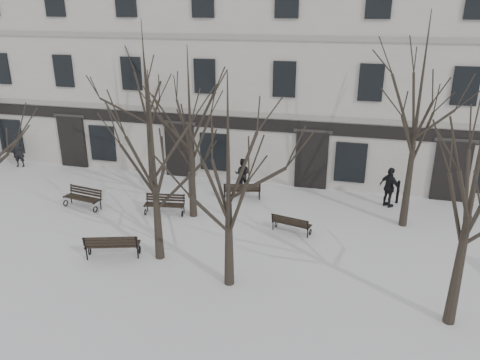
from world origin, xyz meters
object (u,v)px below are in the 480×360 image
(bench_4, at_px, (242,190))
(tree_2, at_px, (228,160))
(bench_1, at_px, (112,245))
(bench_3, at_px, (165,204))
(tree_3, at_px, (480,156))
(bench_2, at_px, (291,223))
(tree_1, at_px, (153,147))
(bench_0, at_px, (83,197))

(bench_4, bearing_deg, tree_2, 86.61)
(bench_1, height_order, bench_3, bench_1)
(bench_1, bearing_deg, tree_3, 158.18)
(tree_2, distance_m, tree_3, 6.83)
(bench_2, distance_m, bench_3, 5.73)
(tree_1, distance_m, tree_2, 3.11)
(bench_1, distance_m, bench_4, 7.29)
(bench_2, height_order, bench_4, bench_4)
(tree_1, xyz_separation_m, tree_3, (9.72, -1.35, 0.86))
(bench_0, height_order, bench_3, bench_0)
(bench_4, bearing_deg, tree_1, 61.29)
(bench_0, relative_size, bench_4, 1.04)
(bench_3, distance_m, bench_4, 3.81)
(tree_2, relative_size, tree_3, 0.85)
(bench_1, bearing_deg, bench_2, -166.33)
(tree_1, relative_size, tree_2, 0.98)
(bench_2, xyz_separation_m, bench_3, (-5.71, 0.47, 0.04))
(tree_2, xyz_separation_m, bench_1, (-4.60, 0.57, -3.82))
(bench_1, distance_m, bench_2, 7.02)
(bench_0, height_order, bench_2, bench_0)
(tree_1, relative_size, bench_4, 3.70)
(bench_3, bearing_deg, bench_4, 31.59)
(tree_3, relative_size, bench_1, 3.99)
(tree_3, distance_m, bench_1, 12.30)
(bench_0, relative_size, bench_3, 1.04)
(tree_1, distance_m, bench_3, 5.41)
(bench_0, xyz_separation_m, bench_3, (3.89, 0.27, -0.02))
(tree_1, height_order, bench_2, tree_1)
(tree_1, bearing_deg, tree_2, -18.91)
(bench_1, relative_size, bench_2, 1.23)
(tree_3, bearing_deg, bench_4, 137.58)
(tree_1, xyz_separation_m, tree_2, (2.94, -1.01, 0.10))
(tree_2, distance_m, bench_0, 10.04)
(bench_2, bearing_deg, tree_1, 49.11)
(bench_2, bearing_deg, tree_2, 84.22)
(tree_2, distance_m, bench_2, 5.90)
(tree_2, bearing_deg, tree_3, -2.90)
(tree_1, distance_m, bench_4, 7.34)
(tree_2, bearing_deg, bench_1, 172.90)
(bench_0, height_order, bench_4, bench_0)
(tree_1, distance_m, bench_1, 4.10)
(tree_3, xyz_separation_m, bench_1, (-11.38, 0.92, -4.58))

